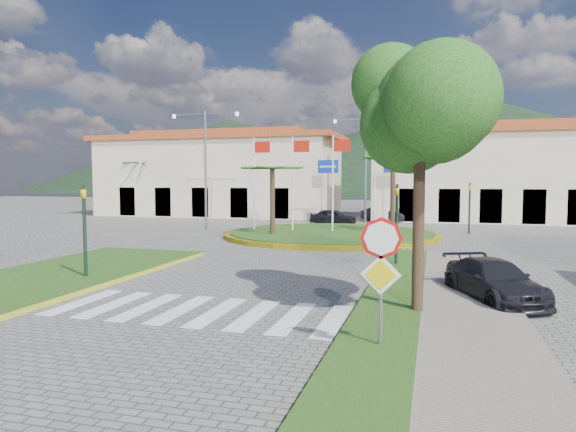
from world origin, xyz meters
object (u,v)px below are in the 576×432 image
(white_van, at_px, (257,210))
(car_dark_b, at_px, (384,214))
(stop_sign, at_px, (381,262))
(deciduous_tree, at_px, (421,104))
(car_side_right, at_px, (494,281))
(car_dark_a, at_px, (333,217))
(roundabout_island, at_px, (331,234))

(white_van, xyz_separation_m, car_dark_b, (11.75, -2.28, -0.03))
(stop_sign, xyz_separation_m, car_dark_b, (-2.90, 32.34, -1.19))
(deciduous_tree, xyz_separation_m, car_side_right, (2.00, 2.26, -4.61))
(stop_sign, height_order, white_van, stop_sign)
(stop_sign, distance_m, car_side_right, 6.02)
(car_dark_b, bearing_deg, stop_sign, -155.88)
(stop_sign, distance_m, car_dark_a, 29.04)
(deciduous_tree, xyz_separation_m, car_dark_b, (-3.50, 29.30, -4.57))
(deciduous_tree, distance_m, car_side_right, 5.51)
(stop_sign, bearing_deg, car_dark_b, 95.12)
(stop_sign, bearing_deg, roundabout_island, 103.73)
(stop_sign, xyz_separation_m, car_dark_a, (-6.33, 28.31, -1.19))
(deciduous_tree, bearing_deg, roundabout_island, 107.91)
(stop_sign, relative_size, deciduous_tree, 0.39)
(stop_sign, distance_m, car_dark_b, 32.49)
(deciduous_tree, bearing_deg, car_dark_b, 96.81)
(white_van, relative_size, car_dark_b, 1.24)
(deciduous_tree, height_order, car_dark_b, deciduous_tree)
(stop_sign, distance_m, white_van, 37.61)
(roundabout_island, relative_size, white_van, 2.78)
(car_dark_a, xyz_separation_m, car_side_right, (8.93, -23.02, -0.03))
(stop_sign, height_order, car_dark_a, stop_sign)
(roundabout_island, bearing_deg, car_dark_b, 80.79)
(white_van, height_order, car_dark_a, white_van)
(deciduous_tree, relative_size, car_dark_b, 1.85)
(white_van, distance_m, car_side_right, 34.02)
(deciduous_tree, relative_size, white_van, 1.49)
(deciduous_tree, relative_size, car_side_right, 1.74)
(roundabout_island, height_order, car_dark_a, roundabout_island)
(roundabout_island, xyz_separation_m, deciduous_tree, (5.50, -17.00, 5.01))
(white_van, bearing_deg, roundabout_island, -153.63)
(roundabout_island, relative_size, stop_sign, 4.79)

